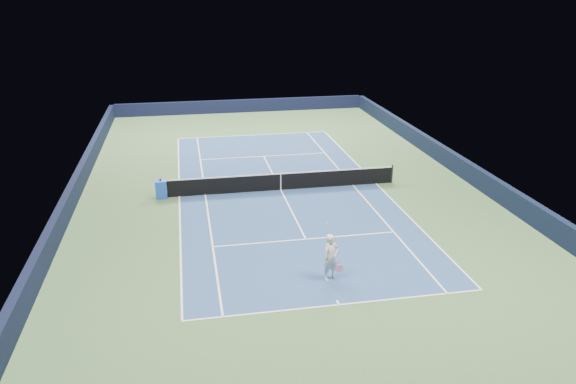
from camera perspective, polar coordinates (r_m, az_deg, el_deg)
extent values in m
plane|color=#3A5931|center=(30.80, -0.74, 0.21)|extent=(40.00, 40.00, 0.00)
cube|color=black|center=(49.57, -4.79, 8.71)|extent=(22.00, 0.35, 1.10)
cube|color=black|center=(34.09, 17.49, 2.25)|extent=(0.35, 40.00, 1.10)
cube|color=black|center=(30.77, -21.02, -0.15)|extent=(0.35, 40.00, 1.10)
cube|color=navy|center=(30.80, -0.74, 0.22)|extent=(10.97, 23.77, 0.01)
cube|color=white|center=(42.02, -3.58, 5.80)|extent=(10.97, 0.08, 0.00)
cube|color=white|center=(20.35, 5.21, -11.33)|extent=(10.97, 0.08, 0.00)
cube|color=white|center=(32.14, 8.93, 0.86)|extent=(0.08, 23.77, 0.00)
cube|color=white|center=(30.40, -10.98, -0.45)|extent=(0.08, 23.77, 0.00)
cube|color=white|center=(31.72, 6.60, 0.71)|extent=(0.08, 23.77, 0.00)
cube|color=white|center=(30.41, -8.40, -0.28)|extent=(0.08, 23.77, 0.00)
cube|color=white|center=(36.79, -2.48, 3.65)|extent=(8.23, 0.08, 0.00)
cube|color=white|center=(25.01, 1.82, -4.81)|extent=(8.23, 0.08, 0.00)
cube|color=white|center=(30.80, -0.74, 0.23)|extent=(0.08, 12.80, 0.00)
cube|color=white|center=(41.87, -3.55, 5.75)|extent=(0.08, 0.30, 0.00)
cube|color=white|center=(20.47, 5.10, -11.11)|extent=(0.08, 0.30, 0.00)
cylinder|color=black|center=(30.24, -12.77, 0.37)|extent=(0.10, 0.10, 1.07)
cylinder|color=black|center=(32.28, 10.52, 1.84)|extent=(0.10, 0.10, 1.07)
cube|color=black|center=(30.64, -0.74, 1.02)|extent=(12.80, 0.03, 0.91)
cube|color=white|center=(30.48, -0.75, 1.88)|extent=(12.80, 0.04, 0.06)
cube|color=white|center=(30.64, -0.74, 1.02)|extent=(0.05, 0.04, 0.91)
cube|color=#1E47B7|center=(30.25, -12.76, 0.27)|extent=(0.61, 0.56, 0.96)
cube|color=white|center=(30.25, -12.21, 0.25)|extent=(0.04, 0.43, 0.43)
imported|color=silver|center=(21.47, 4.38, -6.63)|extent=(0.80, 0.68, 1.86)
cylinder|color=pink|center=(21.62, 5.22, -7.17)|extent=(0.03, 0.03, 0.31)
cylinder|color=black|center=(21.73, 5.20, -7.73)|extent=(0.31, 0.02, 0.31)
cylinder|color=pink|center=(21.73, 5.20, -7.73)|extent=(0.33, 0.03, 0.33)
sphere|color=#BAD92E|center=(21.97, 4.03, -3.29)|extent=(0.07, 0.07, 0.07)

